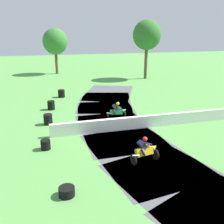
# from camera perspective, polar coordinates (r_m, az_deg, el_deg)

# --- Properties ---
(ground_plane) EXTENTS (120.00, 120.00, 0.00)m
(ground_plane) POSITION_cam_1_polar(r_m,az_deg,el_deg) (18.36, 1.14, -4.08)
(ground_plane) COLOR #569947
(track_asphalt) EXTENTS (9.03, 31.73, 0.01)m
(track_asphalt) POSITION_cam_1_polar(r_m,az_deg,el_deg) (18.66, 4.22, -3.74)
(track_asphalt) COLOR #515156
(track_asphalt) RESTS_ON ground
(safety_barrier) EXTENTS (19.63, 0.38, 0.90)m
(safety_barrier) POSITION_cam_1_polar(r_m,az_deg,el_deg) (20.18, 15.21, -1.31)
(safety_barrier) COLOR white
(safety_barrier) RESTS_ON ground
(motorcycle_lead_green) EXTENTS (1.71, 0.96, 1.43)m
(motorcycle_lead_green) POSITION_cam_1_polar(r_m,az_deg,el_deg) (20.49, 1.17, 0.19)
(motorcycle_lead_green) COLOR black
(motorcycle_lead_green) RESTS_ON ground
(motorcycle_chase_yellow) EXTENTS (1.67, 1.00, 1.43)m
(motorcycle_chase_yellow) POSITION_cam_1_polar(r_m,az_deg,el_deg) (14.11, 7.42, -8.42)
(motorcycle_chase_yellow) COLOR black
(motorcycle_chase_yellow) RESTS_ON ground
(tire_stack_near) EXTENTS (0.71, 0.71, 0.80)m
(tire_stack_near) POSITION_cam_1_polar(r_m,az_deg,el_deg) (27.79, -11.21, 4.06)
(tire_stack_near) COLOR black
(tire_stack_near) RESTS_ON ground
(tire_stack_mid_a) EXTENTS (0.64, 0.64, 0.80)m
(tire_stack_mid_a) POSITION_cam_1_polar(r_m,az_deg,el_deg) (23.61, -13.41, 1.48)
(tire_stack_mid_a) COLOR black
(tire_stack_mid_a) RESTS_ON ground
(tire_stack_mid_b) EXTENTS (0.66, 0.66, 0.80)m
(tire_stack_mid_b) POSITION_cam_1_polar(r_m,az_deg,el_deg) (19.95, -14.07, -1.58)
(tire_stack_mid_b) COLOR black
(tire_stack_mid_b) RESTS_ON ground
(tire_stack_far) EXTENTS (0.58, 0.58, 0.60)m
(tire_stack_far) POSITION_cam_1_polar(r_m,az_deg,el_deg) (15.94, -14.58, -7.04)
(tire_stack_far) COLOR black
(tire_stack_far) RESTS_ON ground
(tire_stack_extra_a) EXTENTS (0.71, 0.71, 0.40)m
(tire_stack_extra_a) POSITION_cam_1_polar(r_m,az_deg,el_deg) (11.71, -10.06, -17.05)
(tire_stack_extra_a) COLOR black
(tire_stack_extra_a) RESTS_ON ground
(tree_far_left) EXTENTS (3.89, 3.89, 7.17)m
(tree_far_left) POSITION_cam_1_polar(r_m,az_deg,el_deg) (42.92, -12.56, 15.06)
(tree_far_left) COLOR brown
(tree_far_left) RESTS_ON ground
(tree_far_right) EXTENTS (3.97, 3.97, 8.28)m
(tree_far_right) POSITION_cam_1_polar(r_m,az_deg,el_deg) (37.87, 7.79, 16.59)
(tree_far_right) COLOR brown
(tree_far_right) RESTS_ON ground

